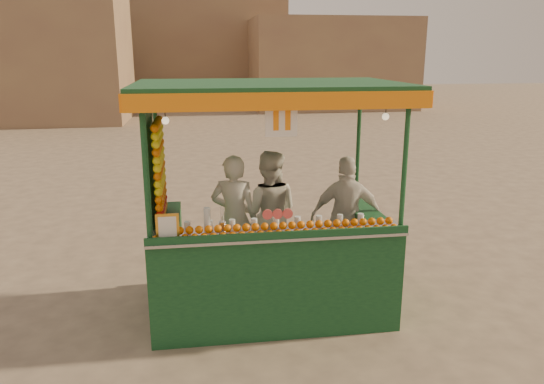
{
  "coord_description": "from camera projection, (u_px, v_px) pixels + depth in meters",
  "views": [
    {
      "loc": [
        -0.81,
        -6.13,
        3.13
      ],
      "look_at": [
        0.08,
        -0.12,
        1.49
      ],
      "focal_mm": 34.11,
      "sensor_mm": 36.0,
      "label": 1
    }
  ],
  "objects": [
    {
      "name": "vendor_left",
      "position": [
        234.0,
        217.0,
        6.49
      ],
      "size": [
        0.66,
        0.51,
        1.6
      ],
      "rotation": [
        0.0,
        0.0,
        2.89
      ],
      "color": "beige",
      "rests_on": "ground"
    },
    {
      "name": "building_left",
      "position": [
        15.0,
        56.0,
        23.85
      ],
      "size": [
        10.0,
        6.0,
        6.0
      ],
      "primitive_type": "cube",
      "color": "#8D7250",
      "rests_on": "ground"
    },
    {
      "name": "building_center",
      "position": [
        175.0,
        47.0,
        34.25
      ],
      "size": [
        14.0,
        7.0,
        7.0
      ],
      "primitive_type": "cube",
      "color": "#8D7250",
      "rests_on": "ground"
    },
    {
      "name": "ground",
      "position": [
        265.0,
        299.0,
        6.79
      ],
      "size": [
        90.0,
        90.0,
        0.0
      ],
      "primitive_type": "plane",
      "color": "brown",
      "rests_on": "ground"
    },
    {
      "name": "vendor_right",
      "position": [
        347.0,
        217.0,
        6.58
      ],
      "size": [
        0.96,
        0.52,
        1.56
      ],
      "rotation": [
        0.0,
        0.0,
        2.98
      ],
      "color": "beige",
      "rests_on": "ground"
    },
    {
      "name": "juice_cart",
      "position": [
        264.0,
        242.0,
        6.26
      ],
      "size": [
        3.08,
        2.0,
        2.8
      ],
      "color": "#0F391E",
      "rests_on": "ground"
    },
    {
      "name": "vendor_middle",
      "position": [
        269.0,
        213.0,
        6.65
      ],
      "size": [
        0.91,
        0.78,
        1.62
      ],
      "rotation": [
        0.0,
        0.0,
        2.9
      ],
      "color": "beige",
      "rests_on": "ground"
    },
    {
      "name": "building_right",
      "position": [
        329.0,
        64.0,
        30.04
      ],
      "size": [
        9.0,
        6.0,
        5.0
      ],
      "primitive_type": "cube",
      "color": "#8D7250",
      "rests_on": "ground"
    }
  ]
}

